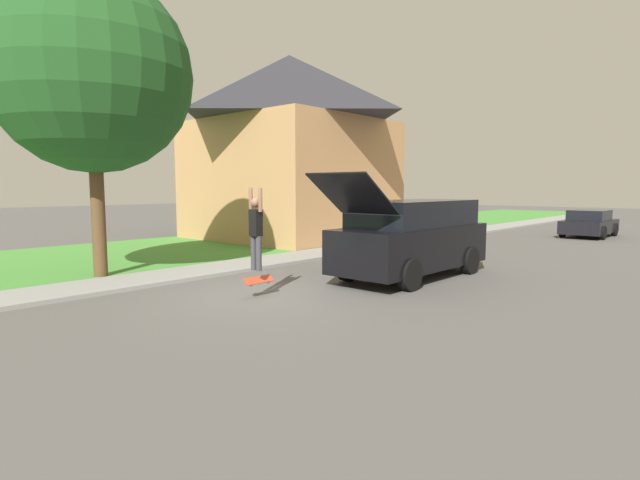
{
  "coord_description": "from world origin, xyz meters",
  "views": [
    {
      "loc": [
        8.51,
        -7.52,
        2.47
      ],
      "look_at": [
        0.56,
        1.33,
        1.21
      ],
      "focal_mm": 28.0,
      "sensor_mm": 36.0,
      "label": 1
    }
  ],
  "objects_px": {
    "lawn_tree_near": "(92,74)",
    "skateboarder": "(256,228)",
    "skateboard": "(259,280)",
    "suv_parked": "(412,237)",
    "car_down_street": "(589,224)"
  },
  "relations": [
    {
      "from": "suv_parked",
      "to": "skateboard",
      "type": "height_order",
      "value": "suv_parked"
    },
    {
      "from": "lawn_tree_near",
      "to": "suv_parked",
      "type": "distance_m",
      "value": 9.47
    },
    {
      "from": "car_down_street",
      "to": "skateboarder",
      "type": "bearing_deg",
      "value": -95.17
    },
    {
      "from": "suv_parked",
      "to": "skateboard",
      "type": "xyz_separation_m",
      "value": [
        -1.27,
        -4.44,
        -0.74
      ]
    },
    {
      "from": "suv_parked",
      "to": "skateboarder",
      "type": "xyz_separation_m",
      "value": [
        -1.24,
        -4.53,
        0.44
      ]
    },
    {
      "from": "skateboard",
      "to": "skateboarder",
      "type": "bearing_deg",
      "value": -70.17
    },
    {
      "from": "lawn_tree_near",
      "to": "suv_parked",
      "type": "xyz_separation_m",
      "value": [
        6.11,
        5.84,
        -4.27
      ]
    },
    {
      "from": "skateboard",
      "to": "lawn_tree_near",
      "type": "bearing_deg",
      "value": -163.84
    },
    {
      "from": "lawn_tree_near",
      "to": "skateboarder",
      "type": "relative_size",
      "value": 4.29
    },
    {
      "from": "suv_parked",
      "to": "skateboard",
      "type": "bearing_deg",
      "value": -105.99
    },
    {
      "from": "car_down_street",
      "to": "skateboarder",
      "type": "distance_m",
      "value": 20.37
    },
    {
      "from": "lawn_tree_near",
      "to": "suv_parked",
      "type": "bearing_deg",
      "value": 43.69
    },
    {
      "from": "suv_parked",
      "to": "skateboarder",
      "type": "bearing_deg",
      "value": -105.3
    },
    {
      "from": "car_down_street",
      "to": "skateboard",
      "type": "xyz_separation_m",
      "value": [
        -1.87,
        -20.18,
        -0.28
      ]
    },
    {
      "from": "car_down_street",
      "to": "skateboarder",
      "type": "relative_size",
      "value": 2.18
    }
  ]
}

